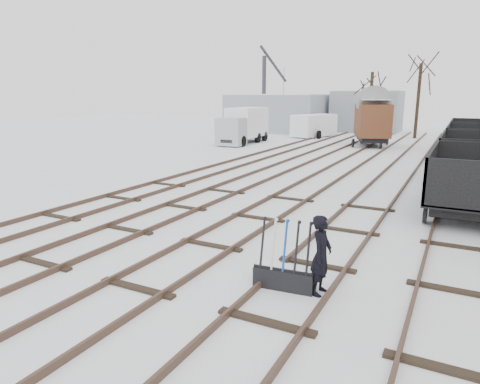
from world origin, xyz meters
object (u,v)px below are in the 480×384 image
at_px(freight_wagon_a, 463,190).
at_px(ground_frame, 285,275).
at_px(lorry, 243,125).
at_px(worker, 321,255).
at_px(box_van_wagon, 372,119).
at_px(crane, 264,109).
at_px(panel_van, 314,125).

bearing_deg(freight_wagon_a, ground_frame, -111.42).
bearing_deg(lorry, worker, -62.02).
bearing_deg(lorry, box_van_wagon, 14.41).
xyz_separation_m(ground_frame, crane, (-17.10, 36.62, 2.14)).
xyz_separation_m(worker, crane, (-17.85, 36.52, 1.58)).
xyz_separation_m(lorry, panel_van, (3.55, 8.13, -0.40)).
height_order(lorry, crane, crane).
bearing_deg(panel_van, worker, -54.48).
xyz_separation_m(panel_van, crane, (-7.18, 4.14, 1.30)).
distance_m(lorry, panel_van, 8.88).
height_order(ground_frame, worker, worker).
height_order(box_van_wagon, lorry, box_van_wagon).
bearing_deg(ground_frame, lorry, 113.81).
relative_size(freight_wagon_a, box_van_wagon, 1.03).
bearing_deg(box_van_wagon, ground_frame, -101.15).
height_order(ground_frame, box_van_wagon, box_van_wagon).
bearing_deg(worker, panel_van, 20.55).
xyz_separation_m(ground_frame, panel_van, (-9.92, 32.48, 0.84)).
bearing_deg(worker, ground_frame, 99.90).
relative_size(worker, crane, 0.18).
bearing_deg(panel_van, box_van_wagon, -21.28).
distance_m(freight_wagon_a, box_van_wagon, 20.28).
bearing_deg(box_van_wagon, crane, 127.28).
xyz_separation_m(freight_wagon_a, box_van_wagon, (-6.76, 19.08, 1.28)).
distance_m(worker, crane, 40.68).
xyz_separation_m(worker, box_van_wagon, (-4.25, 27.27, 1.30)).
bearing_deg(ground_frame, freight_wagon_a, 63.43).
bearing_deg(worker, box_van_wagon, 11.18).
bearing_deg(freight_wagon_a, panel_van, 118.57).
bearing_deg(crane, box_van_wagon, -23.05).
relative_size(ground_frame, freight_wagon_a, 0.27).
relative_size(lorry, panel_van, 1.24).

